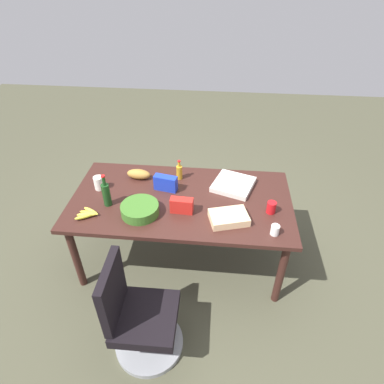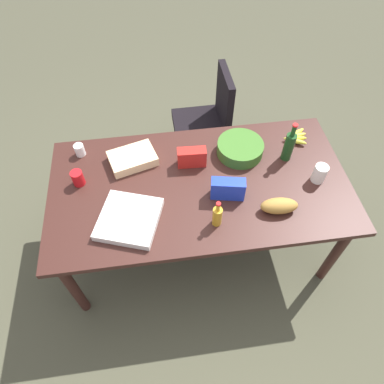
# 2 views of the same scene
# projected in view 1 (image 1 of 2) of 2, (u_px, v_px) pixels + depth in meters

# --- Properties ---
(ground_plane) EXTENTS (10.00, 10.00, 0.00)m
(ground_plane) POSITION_uv_depth(u_px,v_px,m) (183.00, 256.00, 3.52)
(ground_plane) COLOR #474735
(conference_table) EXTENTS (2.05, 1.07, 0.79)m
(conference_table) POSITION_uv_depth(u_px,v_px,m) (181.00, 205.00, 3.09)
(conference_table) COLOR #381C17
(conference_table) RESTS_ON ground
(office_chair) EXTENTS (0.56, 0.56, 0.94)m
(office_chair) POSITION_uv_depth(u_px,v_px,m) (139.00, 320.00, 2.54)
(office_chair) COLOR gray
(office_chair) RESTS_ON ground
(wine_bottle) EXTENTS (0.09, 0.09, 0.32)m
(wine_bottle) POSITION_uv_depth(u_px,v_px,m) (106.00, 194.00, 2.90)
(wine_bottle) COLOR #183F19
(wine_bottle) RESTS_ON conference_table
(chip_bag_red) EXTENTS (0.20, 0.09, 0.14)m
(chip_bag_red) POSITION_uv_depth(u_px,v_px,m) (182.00, 205.00, 2.85)
(chip_bag_red) COLOR red
(chip_bag_red) RESTS_ON conference_table
(pizza_box) EXTENTS (0.46, 0.46, 0.05)m
(pizza_box) POSITION_uv_depth(u_px,v_px,m) (233.00, 184.00, 3.18)
(pizza_box) COLOR silver
(pizza_box) RESTS_ON conference_table
(salad_bowl) EXTENTS (0.41, 0.41, 0.09)m
(salad_bowl) POSITION_uv_depth(u_px,v_px,m) (140.00, 209.00, 2.85)
(salad_bowl) COLOR #376723
(salad_bowl) RESTS_ON conference_table
(bread_loaf) EXTENTS (0.25, 0.13, 0.10)m
(bread_loaf) POSITION_uv_depth(u_px,v_px,m) (139.00, 174.00, 3.28)
(bread_loaf) COLOR #A57733
(bread_loaf) RESTS_ON conference_table
(sheet_cake) EXTENTS (0.37, 0.30, 0.07)m
(sheet_cake) POSITION_uv_depth(u_px,v_px,m) (229.00, 218.00, 2.78)
(sheet_cake) COLOR beige
(sheet_cake) RESTS_ON conference_table
(mayo_jar) EXTENTS (0.11, 0.11, 0.13)m
(mayo_jar) POSITION_uv_depth(u_px,v_px,m) (99.00, 183.00, 3.13)
(mayo_jar) COLOR white
(mayo_jar) RESTS_ON conference_table
(paper_cup) EXTENTS (0.09, 0.09, 0.09)m
(paper_cup) POSITION_uv_depth(u_px,v_px,m) (275.00, 230.00, 2.64)
(paper_cup) COLOR white
(paper_cup) RESTS_ON conference_table
(dressing_bottle) EXTENTS (0.07, 0.07, 0.21)m
(dressing_bottle) POSITION_uv_depth(u_px,v_px,m) (179.00, 172.00, 3.26)
(dressing_bottle) COLOR gold
(dressing_bottle) RESTS_ON conference_table
(chip_bag_blue) EXTENTS (0.23, 0.12, 0.15)m
(chip_bag_blue) POSITION_uv_depth(u_px,v_px,m) (166.00, 183.00, 3.11)
(chip_bag_blue) COLOR #1B36BE
(chip_bag_blue) RESTS_ON conference_table
(banana_bunch) EXTENTS (0.20, 0.19, 0.04)m
(banana_bunch) POSITION_uv_depth(u_px,v_px,m) (88.00, 214.00, 2.83)
(banana_bunch) COLOR gold
(banana_bunch) RESTS_ON conference_table
(red_solo_cup) EXTENTS (0.09, 0.09, 0.11)m
(red_solo_cup) POSITION_uv_depth(u_px,v_px,m) (271.00, 207.00, 2.85)
(red_solo_cup) COLOR red
(red_solo_cup) RESTS_ON conference_table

